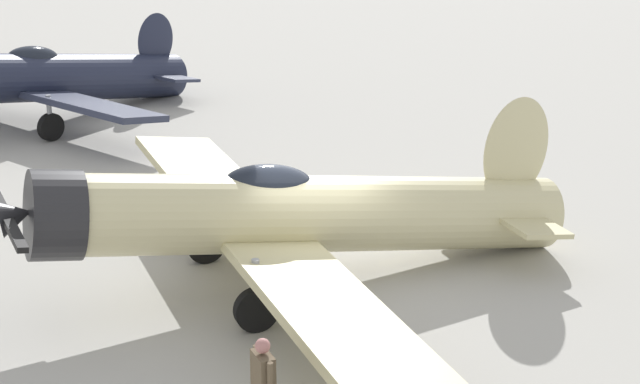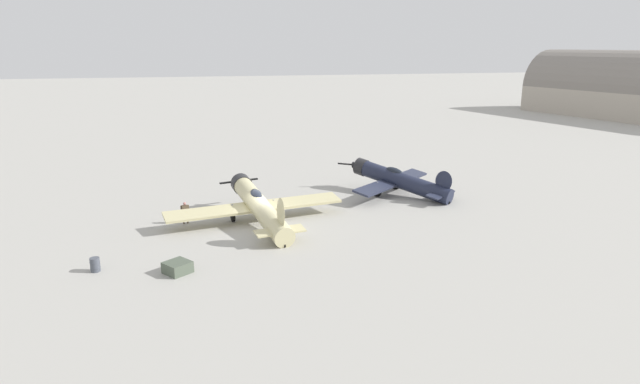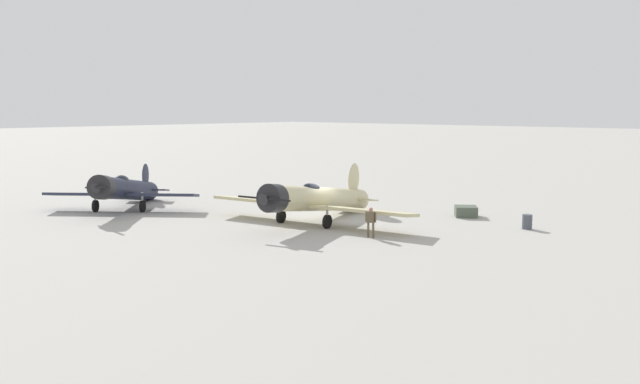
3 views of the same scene
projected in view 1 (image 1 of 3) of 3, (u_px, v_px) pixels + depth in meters
The scene contains 4 objects.
ground_plane at pixel (320, 279), 19.83m from camera, with size 400.00×400.00×0.00m, color #A8A59E.
airplane_foreground at pixel (294, 215), 19.18m from camera, with size 11.31×13.59×3.38m.
airplane_mid_apron at pixel (47, 78), 30.27m from camera, with size 9.01×9.13×2.99m.
ground_crew_mechanic at pixel (263, 380), 14.15m from camera, with size 0.31×0.62×1.64m.
Camera 1 is at (3.56, 17.81, 8.13)m, focal length 57.05 mm.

